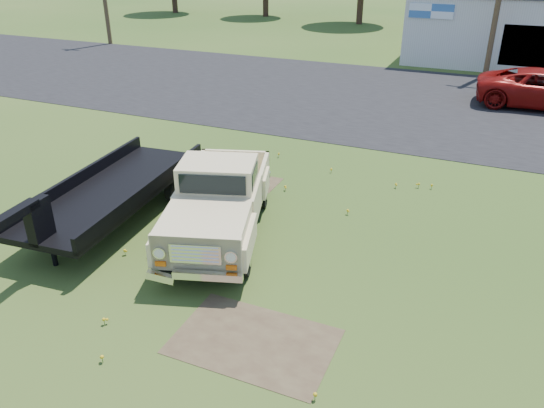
{
  "coord_description": "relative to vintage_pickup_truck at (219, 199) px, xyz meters",
  "views": [
    {
      "loc": [
        4.94,
        -10.03,
        6.81
      ],
      "look_at": [
        0.13,
        1.0,
        0.81
      ],
      "focal_mm": 35.0,
      "sensor_mm": 36.0,
      "label": 1
    }
  ],
  "objects": [
    {
      "name": "asphalt_lot",
      "position": [
        1.03,
        14.65,
        -1.02
      ],
      "size": [
        90.0,
        14.0,
        0.02
      ],
      "primitive_type": "cube",
      "color": "black",
      "rests_on": "ground"
    },
    {
      "name": "ground",
      "position": [
        1.03,
        -0.35,
        -1.02
      ],
      "size": [
        140.0,
        140.0,
        0.0
      ],
      "primitive_type": "plane",
      "color": "#2C4E19",
      "rests_on": "ground"
    },
    {
      "name": "vintage_pickup_truck",
      "position": [
        0.0,
        0.0,
        0.0
      ],
      "size": [
        3.8,
        6.01,
        2.04
      ],
      "primitive_type": null,
      "rotation": [
        0.0,
        0.0,
        0.31
      ],
      "color": "beige",
      "rests_on": "ground"
    },
    {
      "name": "dirt_patch_b",
      "position": [
        -0.97,
        3.15,
        -1.02
      ],
      "size": [
        2.2,
        1.6,
        0.01
      ],
      "primitive_type": "cube",
      "color": "#473425",
      "rests_on": "ground"
    },
    {
      "name": "dirt_patch_a",
      "position": [
        2.53,
        -3.35,
        -1.02
      ],
      "size": [
        3.0,
        2.0,
        0.01
      ],
      "primitive_type": "cube",
      "color": "#473425",
      "rests_on": "ground"
    },
    {
      "name": "flatbed_trailer",
      "position": [
        -3.08,
        -0.26,
        -0.1
      ],
      "size": [
        2.84,
        6.93,
        1.84
      ],
      "primitive_type": null,
      "rotation": [
        0.0,
        0.0,
        0.09
      ],
      "color": "black",
      "rests_on": "ground"
    },
    {
      "name": "commercial_building",
      "position": [
        7.03,
        26.64,
        1.08
      ],
      "size": [
        14.2,
        8.2,
        4.15
      ],
      "color": "silver",
      "rests_on": "ground"
    }
  ]
}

